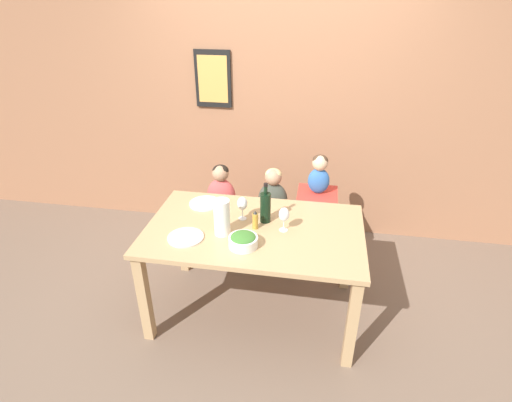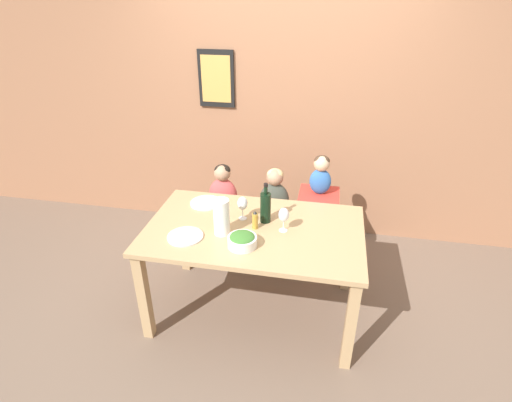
# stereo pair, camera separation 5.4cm
# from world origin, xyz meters

# --- Properties ---
(ground_plane) EXTENTS (14.00, 14.00, 0.00)m
(ground_plane) POSITION_xyz_m (0.00, 0.00, 0.00)
(ground_plane) COLOR #705B4C
(wall_back) EXTENTS (10.00, 0.09, 2.70)m
(wall_back) POSITION_xyz_m (-0.00, 1.33, 1.35)
(wall_back) COLOR #9E6B4C
(wall_back) RESTS_ON ground_plane
(dining_table) EXTENTS (1.53, 0.93, 0.76)m
(dining_table) POSITION_xyz_m (0.00, 0.00, 0.66)
(dining_table) COLOR tan
(dining_table) RESTS_ON ground_plane
(chair_far_left) EXTENTS (0.40, 0.39, 0.46)m
(chair_far_left) POSITION_xyz_m (-0.42, 0.70, 0.39)
(chair_far_left) COLOR silver
(chair_far_left) RESTS_ON ground_plane
(chair_far_center) EXTENTS (0.40, 0.39, 0.46)m
(chair_far_center) POSITION_xyz_m (0.04, 0.70, 0.39)
(chair_far_center) COLOR silver
(chair_far_center) RESTS_ON ground_plane
(chair_right_highchair) EXTENTS (0.34, 0.33, 0.72)m
(chair_right_highchair) POSITION_xyz_m (0.42, 0.70, 0.56)
(chair_right_highchair) COLOR silver
(chair_right_highchair) RESTS_ON ground_plane
(person_child_left) EXTENTS (0.26, 0.15, 0.45)m
(person_child_left) POSITION_xyz_m (-0.42, 0.70, 0.69)
(person_child_left) COLOR #C64C4C
(person_child_left) RESTS_ON chair_far_left
(person_child_center) EXTENTS (0.26, 0.15, 0.45)m
(person_child_center) POSITION_xyz_m (0.04, 0.70, 0.69)
(person_child_center) COLOR #3D4238
(person_child_center) RESTS_ON chair_far_center
(person_baby_right) EXTENTS (0.18, 0.13, 0.34)m
(person_baby_right) POSITION_xyz_m (0.42, 0.70, 0.91)
(person_baby_right) COLOR #3366B2
(person_baby_right) RESTS_ON chair_right_highchair
(wine_bottle) EXTENTS (0.08, 0.08, 0.30)m
(wine_bottle) POSITION_xyz_m (0.06, 0.11, 0.88)
(wine_bottle) COLOR black
(wine_bottle) RESTS_ON dining_table
(paper_towel_roll) EXTENTS (0.11, 0.11, 0.26)m
(paper_towel_roll) POSITION_xyz_m (-0.20, -0.11, 0.89)
(paper_towel_roll) COLOR white
(paper_towel_roll) RESTS_ON dining_table
(wine_glass_near) EXTENTS (0.07, 0.07, 0.18)m
(wine_glass_near) POSITION_xyz_m (0.21, 0.01, 0.89)
(wine_glass_near) COLOR white
(wine_glass_near) RESTS_ON dining_table
(wine_glass_far) EXTENTS (0.07, 0.07, 0.18)m
(wine_glass_far) POSITION_xyz_m (-0.11, 0.11, 0.89)
(wine_glass_far) COLOR white
(wine_glass_far) RESTS_ON dining_table
(salad_bowl_large) EXTENTS (0.19, 0.19, 0.09)m
(salad_bowl_large) POSITION_xyz_m (-0.03, -0.23, 0.81)
(salad_bowl_large) COLOR white
(salad_bowl_large) RESTS_ON dining_table
(dinner_plate_front_left) EXTENTS (0.25, 0.25, 0.01)m
(dinner_plate_front_left) POSITION_xyz_m (-0.44, -0.20, 0.77)
(dinner_plate_front_left) COLOR silver
(dinner_plate_front_left) RESTS_ON dining_table
(dinner_plate_back_left) EXTENTS (0.25, 0.25, 0.01)m
(dinner_plate_back_left) POSITION_xyz_m (-0.44, 0.28, 0.77)
(dinner_plate_back_left) COLOR silver
(dinner_plate_back_left) RESTS_ON dining_table
(condiment_bottle_hot_sauce) EXTENTS (0.04, 0.04, 0.14)m
(condiment_bottle_hot_sauce) POSITION_xyz_m (0.01, -0.00, 0.83)
(condiment_bottle_hot_sauce) COLOR #BC8E33
(condiment_bottle_hot_sauce) RESTS_ON dining_table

